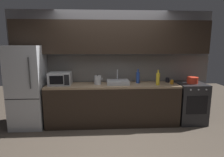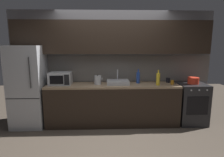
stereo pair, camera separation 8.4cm
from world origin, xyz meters
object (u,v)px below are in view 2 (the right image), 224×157
object	(u,v)px
mug_amber	(172,82)
refrigerator	(29,86)
wine_bottle_yellow	(158,79)
kettle	(98,80)
microwave	(60,78)
cooking_pot	(193,81)
mug_dark	(168,80)
oven_range	(191,103)
wine_bottle_blue	(138,77)

from	to	relation	value
mug_amber	refrigerator	bearing A→B (deg)	178.77
wine_bottle_yellow	kettle	bearing A→B (deg)	174.07
microwave	kettle	size ratio (longest dim) A/B	2.16
refrigerator	mug_amber	size ratio (longest dim) A/B	18.78
refrigerator	cooking_pot	world-z (taller)	refrigerator
mug_amber	cooking_pot	xyz separation A→B (m)	(0.49, 0.07, 0.02)
wine_bottle_yellow	mug_dark	bearing A→B (deg)	40.57
kettle	mug_dark	distance (m)	1.59
oven_range	refrigerator	bearing A→B (deg)	179.98
kettle	wine_bottle_blue	bearing A→B (deg)	5.44
cooking_pot	mug_dark	bearing A→B (deg)	164.17
cooking_pot	kettle	bearing A→B (deg)	179.51
kettle	cooking_pot	xyz separation A→B (m)	(2.10, -0.02, -0.02)
mug_amber	wine_bottle_yellow	bearing A→B (deg)	-171.55
mug_dark	cooking_pot	world-z (taller)	cooking_pot
refrigerator	microwave	xyz separation A→B (m)	(0.68, 0.02, 0.17)
mug_dark	kettle	bearing A→B (deg)	-175.42
wine_bottle_yellow	mug_amber	distance (m)	0.34
microwave	cooking_pot	xyz separation A→B (m)	(2.89, -0.02, -0.06)
refrigerator	mug_dark	bearing A→B (deg)	2.71
kettle	cooking_pot	world-z (taller)	kettle
mug_dark	cooking_pot	distance (m)	0.53
microwave	kettle	xyz separation A→B (m)	(0.80, -0.00, -0.04)
mug_dark	microwave	bearing A→B (deg)	-176.96
microwave	wine_bottle_blue	distance (m)	1.69
refrigerator	kettle	world-z (taller)	refrigerator
refrigerator	mug_amber	xyz separation A→B (m)	(3.08, -0.07, 0.08)
oven_range	kettle	bearing A→B (deg)	179.47
kettle	wine_bottle_blue	xyz separation A→B (m)	(0.89, 0.09, 0.03)
refrigerator	oven_range	world-z (taller)	refrigerator
kettle	mug_dark	size ratio (longest dim) A/B	2.02
oven_range	kettle	size ratio (longest dim) A/B	4.24
refrigerator	mug_dark	world-z (taller)	refrigerator
wine_bottle_yellow	wine_bottle_blue	bearing A→B (deg)	150.62
refrigerator	cooking_pot	size ratio (longest dim) A/B	7.22
wine_bottle_blue	refrigerator	bearing A→B (deg)	-177.51
refrigerator	wine_bottle_blue	bearing A→B (deg)	2.49
wine_bottle_blue	mug_amber	xyz separation A→B (m)	(0.71, -0.17, -0.08)
kettle	wine_bottle_yellow	xyz separation A→B (m)	(1.28, -0.13, 0.04)
kettle	mug_dark	xyz separation A→B (m)	(1.58, 0.13, -0.04)
kettle	cooking_pot	distance (m)	2.10
cooking_pot	oven_range	bearing A→B (deg)	-173.60
microwave	mug_amber	xyz separation A→B (m)	(2.40, -0.08, -0.09)
refrigerator	wine_bottle_yellow	bearing A→B (deg)	-2.39
wine_bottle_blue	wine_bottle_yellow	bearing A→B (deg)	-29.38
refrigerator	wine_bottle_yellow	distance (m)	2.77
cooking_pot	wine_bottle_yellow	bearing A→B (deg)	-171.96
wine_bottle_yellow	cooking_pot	xyz separation A→B (m)	(0.82, 0.12, -0.06)
microwave	mug_dark	distance (m)	2.39
refrigerator	oven_range	xyz separation A→B (m)	(3.56, -0.00, -0.42)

